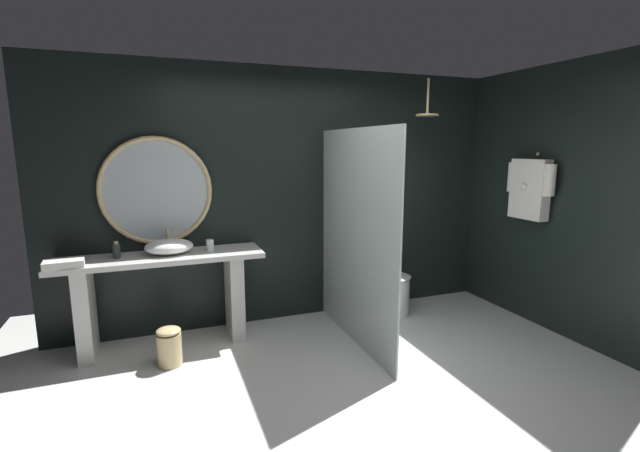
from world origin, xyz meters
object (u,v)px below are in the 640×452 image
vessel_sink (169,247)px  folded_hand_towel (64,264)px  tumbler_cup (210,245)px  toilet (391,289)px  rain_shower_head (427,112)px  waste_bin (169,346)px  soap_dispenser (116,251)px  round_wall_mirror (157,191)px  hanging_bathrobe (530,187)px

vessel_sink → folded_hand_towel: size_ratio=1.45×
tumbler_cup → toilet: size_ratio=0.20×
vessel_sink → folded_hand_towel: (-0.81, -0.18, -0.04)m
vessel_sink → rain_shower_head: size_ratio=1.14×
tumbler_cup → waste_bin: size_ratio=0.32×
soap_dispenser → toilet: bearing=-0.7°
vessel_sink → round_wall_mirror: (-0.08, 0.20, 0.49)m
tumbler_cup → waste_bin: 0.96m
soap_dispenser → hanging_bathrobe: (3.88, -0.72, 0.49)m
toilet → hanging_bathrobe: bearing=-30.6°
vessel_sink → soap_dispenser: vessel_sink is taller
hanging_bathrobe → toilet: 1.78m
vessel_sink → folded_hand_towel: 0.83m
vessel_sink → rain_shower_head: 2.88m
rain_shower_head → waste_bin: rain_shower_head is taller
round_wall_mirror → rain_shower_head: rain_shower_head is taller
rain_shower_head → waste_bin: 3.33m
round_wall_mirror → soap_dispenser: bearing=-150.7°
round_wall_mirror → rain_shower_head: (2.67, -0.34, 0.75)m
round_wall_mirror → folded_hand_towel: size_ratio=3.41×
round_wall_mirror → hanging_bathrobe: 3.64m
rain_shower_head → toilet: size_ratio=0.71×
round_wall_mirror → tumbler_cup: bearing=-26.0°
tumbler_cup → folded_hand_towel: tumbler_cup is taller
hanging_bathrobe → soap_dispenser: bearing=169.5°
tumbler_cup → rain_shower_head: (2.23, -0.13, 1.26)m
tumbler_cup → rain_shower_head: 2.56m
round_wall_mirror → folded_hand_towel: bearing=-153.0°
soap_dispenser → hanging_bathrobe: 3.98m
hanging_bathrobe → waste_bin: hanging_bathrobe is taller
tumbler_cup → round_wall_mirror: round_wall_mirror is taller
folded_hand_towel → rain_shower_head: bearing=0.6°
soap_dispenser → folded_hand_towel: soap_dispenser is taller
tumbler_cup → folded_hand_towel: 1.18m
vessel_sink → rain_shower_head: (2.59, -0.14, 1.24)m
tumbler_cup → hanging_bathrobe: 3.21m
vessel_sink → tumbler_cup: 0.36m
vessel_sink → rain_shower_head: rain_shower_head is taller
rain_shower_head → toilet: rain_shower_head is taller
hanging_bathrobe → toilet: (-1.16, 0.69, -1.15)m
tumbler_cup → vessel_sink: bearing=177.5°
rain_shower_head → waste_bin: (-2.65, -0.31, -2.00)m
toilet → waste_bin: size_ratio=1.59×
tumbler_cup → hanging_bathrobe: bearing=-13.0°
waste_bin → soap_dispenser: bearing=130.2°
folded_hand_towel → tumbler_cup: bearing=7.9°
vessel_sink → hanging_bathrobe: hanging_bathrobe is taller
rain_shower_head → toilet: (-0.31, 0.11, -1.91)m
tumbler_cup → toilet: (1.93, -0.02, -0.65)m
hanging_bathrobe → round_wall_mirror: bearing=165.3°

